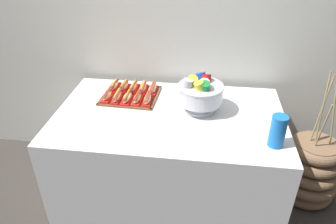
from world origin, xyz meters
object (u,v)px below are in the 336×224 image
object	(u,v)px
hot_dog_6	(124,86)
punch_bowl	(200,92)
hot_dog_4	(147,99)
hot_dog_3	(137,98)
hot_dog_5	(114,86)
hot_dog_1	(117,96)
hot_dog_7	(133,87)
floor_vase	(309,170)
hot_dog_9	(152,89)
cup_stack	(278,131)
hot_dog_0	(107,96)
serving_tray	(131,96)
hot_dog_8	(143,88)
buffet_table	(169,156)
hot_dog_2	(127,98)

from	to	relation	value
hot_dog_6	punch_bowl	world-z (taller)	punch_bowl
hot_dog_4	hot_dog_3	bearing A→B (deg)	177.39
hot_dog_3	hot_dog_5	size ratio (longest dim) A/B	0.96
hot_dog_1	hot_dog_7	distance (m)	0.18
hot_dog_1	punch_bowl	bearing A→B (deg)	-4.60
floor_vase	hot_dog_9	size ratio (longest dim) A/B	6.56
hot_dog_7	hot_dog_1	bearing A→B (deg)	-117.05
hot_dog_7	cup_stack	xyz separation A→B (m)	(0.97, -0.56, 0.07)
hot_dog_0	hot_dog_3	bearing A→B (deg)	-2.61
punch_bowl	cup_stack	distance (m)	0.58
hot_dog_3	hot_dog_1	bearing A→B (deg)	177.39
hot_dog_1	cup_stack	xyz separation A→B (m)	(1.06, -0.40, 0.06)
hot_dog_1	serving_tray	bearing A→B (deg)	45.12
hot_dog_0	hot_dog_9	bearing A→B (deg)	26.20
hot_dog_8	hot_dog_6	bearing A→B (deg)	177.39
hot_dog_4	hot_dog_6	bearing A→B (deg)	141.14
buffet_table	hot_dog_0	world-z (taller)	hot_dog_0
serving_tray	hot_dog_2	xyz separation A→B (m)	(-0.00, -0.08, 0.03)
hot_dog_0	hot_dog_9	xyz separation A→B (m)	(0.31, 0.15, -0.00)
hot_dog_0	hot_dog_9	world-z (taller)	hot_dog_0
hot_dog_1	hot_dog_9	bearing A→B (deg)	33.64
hot_dog_6	hot_dog_8	bearing A→B (deg)	-2.61
hot_dog_5	punch_bowl	distance (m)	0.71
punch_bowl	buffet_table	bearing A→B (deg)	-157.89
hot_dog_4	cup_stack	world-z (taller)	cup_stack
hot_dog_1	hot_dog_5	bearing A→B (deg)	111.83
serving_tray	hot_dog_5	world-z (taller)	hot_dog_5
serving_tray	hot_dog_4	bearing A→B (deg)	-31.42
hot_dog_3	punch_bowl	distance (m)	0.46
hot_dog_5	cup_stack	world-z (taller)	cup_stack
hot_dog_1	hot_dog_5	distance (m)	0.18
hot_dog_2	hot_dog_7	distance (m)	0.17
hot_dog_0	hot_dog_8	world-z (taller)	hot_dog_0
hot_dog_5	hot_dog_8	world-z (taller)	hot_dog_5
hot_dog_5	hot_dog_8	size ratio (longest dim) A/B	0.97
hot_dog_6	serving_tray	bearing A→B (deg)	-50.34
hot_dog_7	punch_bowl	bearing A→B (deg)	-22.13
buffet_table	hot_dog_4	bearing A→B (deg)	145.34
hot_dog_1	hot_dog_0	bearing A→B (deg)	177.39
hot_dog_3	hot_dog_6	distance (m)	0.22
buffet_table	hot_dog_0	size ratio (longest dim) A/B	9.64
hot_dog_6	cup_stack	xyz separation A→B (m)	(1.05, -0.56, 0.06)
hot_dog_2	cup_stack	bearing A→B (deg)	-21.96
floor_vase	hot_dog_6	xyz separation A→B (m)	(-1.47, 0.13, 0.56)
floor_vase	hot_dog_5	xyz separation A→B (m)	(-1.54, 0.14, 0.56)
floor_vase	hot_dog_5	size ratio (longest dim) A/B	6.23
hot_dog_5	cup_stack	bearing A→B (deg)	-26.79
hot_dog_7	hot_dog_9	world-z (taller)	same
hot_dog_5	punch_bowl	size ratio (longest dim) A/B	0.55
floor_vase	hot_dog_3	size ratio (longest dim) A/B	6.51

